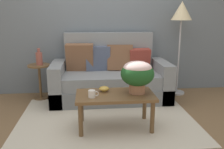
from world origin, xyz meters
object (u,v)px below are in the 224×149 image
(coffee_table, at_px, (115,99))
(table_vase, at_px, (39,58))
(snack_bowl, at_px, (104,89))
(couch, at_px, (110,78))
(side_table, at_px, (40,75))
(potted_plant, at_px, (137,73))
(floor_lamp, at_px, (181,17))
(coffee_mug, at_px, (92,94))

(coffee_table, height_order, table_vase, table_vase)
(snack_bowl, bearing_deg, couch, 80.50)
(table_vase, bearing_deg, side_table, 138.72)
(couch, relative_size, potted_plant, 4.64)
(side_table, xyz_separation_m, floor_lamp, (2.49, 0.06, 0.98))
(couch, relative_size, coffee_mug, 15.31)
(coffee_mug, bearing_deg, couch, 75.03)
(coffee_table, xyz_separation_m, side_table, (-1.18, 1.23, 0.03))
(couch, distance_m, coffee_mug, 1.31)
(potted_plant, height_order, table_vase, table_vase)
(side_table, distance_m, table_vase, 0.31)
(side_table, bearing_deg, snack_bowl, -46.78)
(snack_bowl, relative_size, table_vase, 0.48)
(side_table, height_order, floor_lamp, floor_lamp)
(floor_lamp, bearing_deg, potted_plant, -128.75)
(side_table, relative_size, snack_bowl, 4.55)
(potted_plant, xyz_separation_m, table_vase, (-1.45, 1.20, 0.00))
(couch, xyz_separation_m, coffee_table, (-0.04, -1.15, 0.04))
(side_table, bearing_deg, coffee_table, -46.22)
(couch, distance_m, floor_lamp, 1.65)
(floor_lamp, height_order, snack_bowl, floor_lamp)
(floor_lamp, distance_m, coffee_mug, 2.31)
(side_table, relative_size, potted_plant, 1.44)
(floor_lamp, distance_m, snack_bowl, 2.07)
(coffee_mug, xyz_separation_m, snack_bowl, (0.16, 0.22, -0.01))
(coffee_table, bearing_deg, snack_bowl, 138.50)
(side_table, height_order, potted_plant, potted_plant)
(snack_bowl, distance_m, table_vase, 1.52)
(side_table, bearing_deg, table_vase, -41.28)
(snack_bowl, xyz_separation_m, table_vase, (-1.03, 1.10, 0.23))
(couch, distance_m, table_vase, 1.26)
(coffee_table, xyz_separation_m, snack_bowl, (-0.13, 0.12, 0.10))
(potted_plant, bearing_deg, coffee_table, -176.73)
(floor_lamp, xyz_separation_m, snack_bowl, (-1.45, -1.17, -0.90))
(couch, height_order, potted_plant, couch)
(couch, xyz_separation_m, coffee_mug, (-0.34, -1.26, 0.15))
(potted_plant, distance_m, table_vase, 1.88)
(couch, distance_m, potted_plant, 1.22)
(side_table, xyz_separation_m, potted_plant, (1.47, -1.21, 0.30))
(table_vase, bearing_deg, couch, -2.87)
(table_vase, bearing_deg, snack_bowl, -46.87)
(coffee_table, xyz_separation_m, table_vase, (-1.16, 1.21, 0.33))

